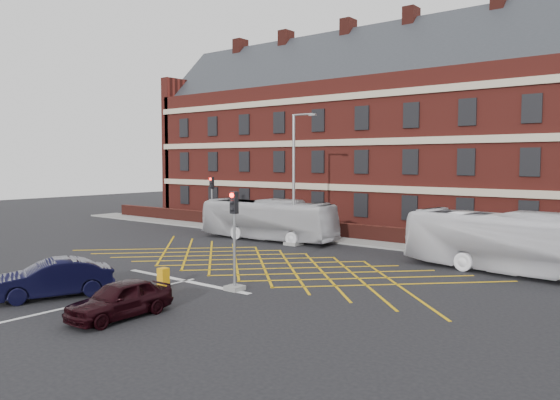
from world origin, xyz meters
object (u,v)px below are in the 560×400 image
Objects in this scene: direction_signs at (214,211)px; utility_cabinet at (163,278)px; traffic_light_near at (234,250)px; traffic_light_far at (212,208)px; car_maroon at (120,299)px; street_lamp at (294,201)px; bus_left at (268,220)px; car_navy at (52,279)px; bus_right at (516,243)px.

direction_signs is 21.45m from utility_cabinet.
traffic_light_near is 20.70m from traffic_light_far.
car_maroon is 4.64m from utility_cabinet.
street_lamp is (-5.26, 17.24, 2.27)m from car_maroon.
car_navy is (3.51, -17.93, -0.66)m from bus_left.
street_lamp is 11.42m from direction_signs.
traffic_light_far is at bearing 74.99° from bus_left.
traffic_light_near is at bearing 84.86° from car_maroon.
traffic_light_far reaches higher than car_maroon.
car_navy is 0.55× the size of street_lamp.
car_navy is 1.19× the size of car_maroon.
bus_right is 2.59× the size of traffic_light_far.
bus_right is at bearing 48.33° from utility_cabinet.
car_navy is at bearing 178.67° from car_maroon.
utility_cabinet is at bearing 120.22° from car_maroon.
traffic_light_far is 0.50× the size of street_lamp.
car_navy is 5.38× the size of utility_cabinet.
direction_signs is (-16.11, 20.43, 0.71)m from car_maroon.
car_navy reaches higher than car_maroon.
bus_left is at bearing 112.19° from utility_cabinet.
bus_left is at bearing 166.68° from street_lamp.
car_maroon is (-8.85, -16.61, -0.87)m from bus_right.
car_navy is at bearing -131.88° from traffic_light_near.
bus_right is at bearing 72.73° from car_navy.
bus_left is at bearing 92.38° from bus_right.
car_navy is at bearing -61.44° from traffic_light_far.
bus_right is 1.29× the size of street_lamp.
street_lamp is at bearing -16.38° from direction_signs.
car_maroon is at bearing -58.34° from utility_cabinet.
traffic_light_far reaches higher than car_navy.
direction_signs is at bearing 126.83° from car_maroon.
car_maroon is 18.16m from street_lamp.
car_maroon is 0.46× the size of street_lamp.
car_maroon is 0.92× the size of traffic_light_far.
bus_right reaches higher than car_maroon.
bus_right is 14.19m from street_lamp.
car_maroon is 0.92× the size of traffic_light_near.
bus_left is 2.20× the size of car_navy.
car_navy is 21.99m from traffic_light_far.
bus_right is at bearing -2.54° from street_lamp.
bus_right is 2.81× the size of car_maroon.
bus_right is at bearing 52.52° from traffic_light_near.
traffic_light_near reaches higher than utility_cabinet.
bus_right is 17.00m from utility_cabinet.
bus_left is 2.62× the size of car_maroon.
car_maroon is 1.79× the size of direction_signs.
traffic_light_near is at bearing -42.11° from direction_signs.
direction_signs is (-7.98, 2.51, -0.06)m from bus_left.
traffic_light_near is at bearing 149.30° from bus_right.
traffic_light_near is 1.94× the size of direction_signs.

